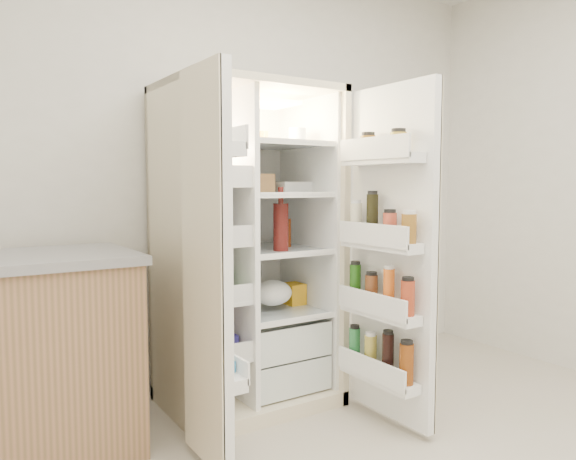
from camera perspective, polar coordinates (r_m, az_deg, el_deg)
wall_back at (r=3.48m, az=-5.78°, el=6.31°), size 4.00×0.02×2.70m
refrigerator at (r=3.17m, az=-4.44°, el=-4.53°), size 0.92×0.70×1.80m
freezer_door at (r=2.38m, az=-8.43°, el=-4.04°), size 0.15×0.40×1.72m
fridge_door at (r=2.86m, az=10.57°, el=-2.95°), size 0.17×0.58×1.72m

